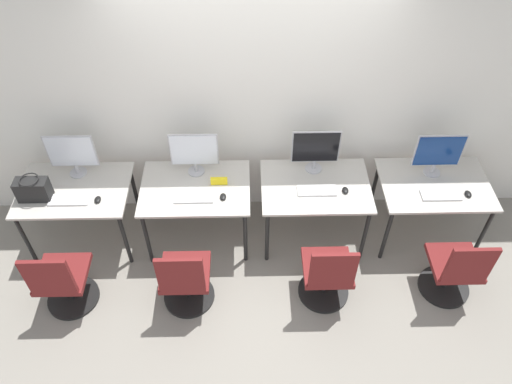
# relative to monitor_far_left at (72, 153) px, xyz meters

# --- Properties ---
(ground_plane) EXTENTS (20.00, 20.00, 0.00)m
(ground_plane) POSITION_rel_monitor_far_left_xyz_m (1.74, -0.59, -0.98)
(ground_plane) COLOR gray
(wall_back) EXTENTS (12.00, 0.05, 2.80)m
(wall_back) POSITION_rel_monitor_far_left_xyz_m (1.74, 0.28, 0.42)
(wall_back) COLOR silver
(wall_back) RESTS_ON ground_plane
(desk_far_left) EXTENTS (1.05, 0.75, 0.72)m
(desk_far_left) POSITION_rel_monitor_far_left_xyz_m (0.00, -0.22, -0.33)
(desk_far_left) COLOR #BCB7AD
(desk_far_left) RESTS_ON ground_plane
(monitor_far_left) EXTENTS (0.46, 0.16, 0.47)m
(monitor_far_left) POSITION_rel_monitor_far_left_xyz_m (0.00, 0.00, 0.00)
(monitor_far_left) COLOR #B2B2B7
(monitor_far_left) RESTS_ON desk_far_left
(keyboard_far_left) EXTENTS (0.37, 0.14, 0.02)m
(keyboard_far_left) POSITION_rel_monitor_far_left_xyz_m (0.00, -0.37, -0.24)
(keyboard_far_left) COLOR silver
(keyboard_far_left) RESTS_ON desk_far_left
(mouse_far_left) EXTENTS (0.06, 0.09, 0.03)m
(mouse_far_left) POSITION_rel_monitor_far_left_xyz_m (0.27, -0.38, -0.24)
(mouse_far_left) COLOR black
(mouse_far_left) RESTS_ON desk_far_left
(office_chair_far_left) EXTENTS (0.48, 0.48, 0.86)m
(office_chair_far_left) POSITION_rel_monitor_far_left_xyz_m (-0.01, -1.02, -0.63)
(office_chair_far_left) COLOR black
(office_chair_far_left) RESTS_ON ground_plane
(desk_left) EXTENTS (1.05, 0.75, 0.72)m
(desk_left) POSITION_rel_monitor_far_left_xyz_m (1.16, -0.22, -0.33)
(desk_left) COLOR #BCB7AD
(desk_left) RESTS_ON ground_plane
(monitor_left) EXTENTS (0.46, 0.16, 0.47)m
(monitor_left) POSITION_rel_monitor_far_left_xyz_m (1.16, -0.00, 0.00)
(monitor_left) COLOR #B2B2B7
(monitor_left) RESTS_ON desk_left
(keyboard_left) EXTENTS (0.37, 0.14, 0.02)m
(keyboard_left) POSITION_rel_monitor_far_left_xyz_m (1.16, -0.37, -0.24)
(keyboard_left) COLOR silver
(keyboard_left) RESTS_ON desk_left
(mouse_left) EXTENTS (0.06, 0.09, 0.03)m
(mouse_left) POSITION_rel_monitor_far_left_xyz_m (1.43, -0.37, -0.24)
(mouse_left) COLOR black
(mouse_left) RESTS_ON desk_left
(office_chair_left) EXTENTS (0.48, 0.48, 0.86)m
(office_chair_left) POSITION_rel_monitor_far_left_xyz_m (1.09, -1.03, -0.63)
(office_chair_left) COLOR black
(office_chair_left) RESTS_ON ground_plane
(desk_right) EXTENTS (1.05, 0.75, 0.72)m
(desk_right) POSITION_rel_monitor_far_left_xyz_m (2.31, -0.22, -0.33)
(desk_right) COLOR #BCB7AD
(desk_right) RESTS_ON ground_plane
(monitor_right) EXTENTS (0.46, 0.16, 0.47)m
(monitor_right) POSITION_rel_monitor_far_left_xyz_m (2.31, 0.01, 0.00)
(monitor_right) COLOR #B2B2B7
(monitor_right) RESTS_ON desk_right
(keyboard_right) EXTENTS (0.37, 0.14, 0.02)m
(keyboard_right) POSITION_rel_monitor_far_left_xyz_m (2.31, -0.30, -0.24)
(keyboard_right) COLOR silver
(keyboard_right) RESTS_ON desk_right
(mouse_right) EXTENTS (0.06, 0.09, 0.03)m
(mouse_right) POSITION_rel_monitor_far_left_xyz_m (2.58, -0.31, -0.24)
(mouse_right) COLOR black
(mouse_right) RESTS_ON desk_right
(office_chair_right) EXTENTS (0.48, 0.48, 0.86)m
(office_chair_right) POSITION_rel_monitor_far_left_xyz_m (2.37, -1.00, -0.63)
(office_chair_right) COLOR black
(office_chair_right) RESTS_ON ground_plane
(desk_far_right) EXTENTS (1.05, 0.75, 0.72)m
(desk_far_right) POSITION_rel_monitor_far_left_xyz_m (3.47, -0.22, -0.33)
(desk_far_right) COLOR #BCB7AD
(desk_far_right) RESTS_ON ground_plane
(monitor_far_right) EXTENTS (0.46, 0.16, 0.47)m
(monitor_far_right) POSITION_rel_monitor_far_left_xyz_m (3.47, -0.07, 0.00)
(monitor_far_right) COLOR #B2B2B7
(monitor_far_right) RESTS_ON desk_far_right
(keyboard_far_right) EXTENTS (0.37, 0.14, 0.02)m
(keyboard_far_right) POSITION_rel_monitor_far_left_xyz_m (3.47, -0.39, -0.24)
(keyboard_far_right) COLOR silver
(keyboard_far_right) RESTS_ON desk_far_right
(mouse_far_right) EXTENTS (0.06, 0.09, 0.03)m
(mouse_far_right) POSITION_rel_monitor_far_left_xyz_m (3.73, -0.38, -0.24)
(mouse_far_right) COLOR black
(mouse_far_right) RESTS_ON desk_far_right
(office_chair_far_right) EXTENTS (0.48, 0.48, 0.86)m
(office_chair_far_right) POSITION_rel_monitor_far_left_xyz_m (3.54, -0.98, -0.63)
(office_chair_far_right) COLOR black
(office_chair_far_right) RESTS_ON ground_plane
(handbag) EXTENTS (0.30, 0.18, 0.25)m
(handbag) POSITION_rel_monitor_far_left_xyz_m (-0.31, -0.33, -0.14)
(handbag) COLOR black
(handbag) RESTS_ON desk_far_left
(placard_left) EXTENTS (0.16, 0.03, 0.08)m
(placard_left) POSITION_rel_monitor_far_left_xyz_m (1.39, -0.18, -0.21)
(placard_left) COLOR yellow
(placard_left) RESTS_ON desk_left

